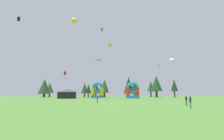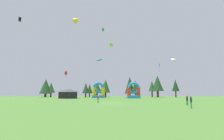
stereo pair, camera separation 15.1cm
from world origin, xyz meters
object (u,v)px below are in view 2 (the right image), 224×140
at_px(person_near_camera, 97,99).
at_px(person_midfield, 190,101).
at_px(festival_tent, 67,94).
at_px(kite_white_delta, 173,60).
at_px(inflatable_blue_arch, 133,92).
at_px(kite_green_box, 102,30).
at_px(kite_teal_parafoil, 98,60).
at_px(kite_blue_diamond, 158,65).
at_px(inflatable_orange_dome, 98,92).
at_px(kite_red_diamond, 65,74).
at_px(kite_black_box, 19,19).
at_px(kite_yellow_delta, 76,20).
at_px(kite_lime_delta, 111,45).
at_px(person_far_side, 186,99).

bearing_deg(person_near_camera, person_midfield, 40.85).
distance_m(person_near_camera, festival_tent, 29.77).
distance_m(kite_white_delta, inflatable_blue_arch, 20.28).
bearing_deg(kite_green_box, kite_white_delta, 3.50).
xyz_separation_m(kite_teal_parafoil, kite_blue_diamond, (19.53, -6.20, -2.83)).
xyz_separation_m(kite_blue_diamond, inflatable_orange_dome, (-20.32, 16.43, -8.42)).
distance_m(kite_red_diamond, kite_black_box, 19.79).
xyz_separation_m(kite_red_diamond, kite_yellow_delta, (-1.21, 18.08, 20.80)).
height_order(kite_white_delta, kite_lime_delta, kite_lime_delta).
height_order(kite_white_delta, inflatable_blue_arch, kite_white_delta).
bearing_deg(kite_red_diamond, kite_white_delta, 35.95).
distance_m(kite_lime_delta, inflatable_blue_arch, 20.28).
xyz_separation_m(kite_green_box, person_near_camera, (0.49, -27.84, -25.04)).
xyz_separation_m(kite_lime_delta, kite_black_box, (-24.42, -23.90, 0.61)).
relative_size(person_far_side, inflatable_orange_dome, 0.29).
height_order(kite_black_box, person_midfield, kite_black_box).
bearing_deg(kite_black_box, kite_white_delta, 25.47).
bearing_deg(kite_red_diamond, kite_yellow_delta, 93.82).
bearing_deg(person_near_camera, kite_green_box, 170.72).
relative_size(kite_white_delta, kite_blue_diamond, 1.39).
xyz_separation_m(kite_yellow_delta, inflatable_orange_dome, (7.00, 11.73, -25.29)).
bearing_deg(inflatable_blue_arch, kite_red_diamond, -127.78).
distance_m(kite_teal_parafoil, kite_black_box, 27.24).
distance_m(kite_white_delta, person_far_side, 39.33).
distance_m(kite_lime_delta, person_near_camera, 36.36).
distance_m(kite_yellow_delta, person_far_side, 46.58).
relative_size(kite_red_diamond, kite_black_box, 0.33).
height_order(kite_red_diamond, inflatable_orange_dome, kite_red_diamond).
relative_size(kite_white_delta, festival_tent, 2.64).
bearing_deg(festival_tent, inflatable_orange_dome, 33.43).
relative_size(kite_teal_parafoil, kite_lime_delta, 0.65).
bearing_deg(festival_tent, kite_red_diamond, -78.35).
bearing_deg(kite_teal_parafoil, kite_black_box, -139.16).
relative_size(person_midfield, person_far_side, 1.00).
distance_m(kite_blue_diamond, kite_black_box, 42.12).
distance_m(kite_yellow_delta, person_near_camera, 35.79).
bearing_deg(person_far_side, inflatable_orange_dome, 132.11).
xyz_separation_m(kite_lime_delta, person_near_camera, (-3.07, -30.36, -19.77)).
xyz_separation_m(kite_teal_parafoil, inflatable_blue_arch, (12.69, 5.30, -11.35)).
xyz_separation_m(kite_white_delta, inflatable_blue_arch, (-15.99, -0.70, -12.46)).
bearing_deg(kite_black_box, inflatable_blue_arch, 34.59).
bearing_deg(kite_black_box, kite_lime_delta, 44.38).
distance_m(kite_teal_parafoil, person_midfield, 41.07).
bearing_deg(festival_tent, person_near_camera, -64.29).
height_order(person_near_camera, inflatable_blue_arch, inflatable_blue_arch).
xyz_separation_m(person_near_camera, inflatable_blue_arch, (11.08, 28.82, 1.20)).
bearing_deg(kite_teal_parafoil, festival_tent, 163.76).
distance_m(kite_teal_parafoil, kite_red_diamond, 21.73).
bearing_deg(person_near_camera, inflatable_blue_arch, 148.68).
relative_size(kite_teal_parafoil, person_far_side, 7.69).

